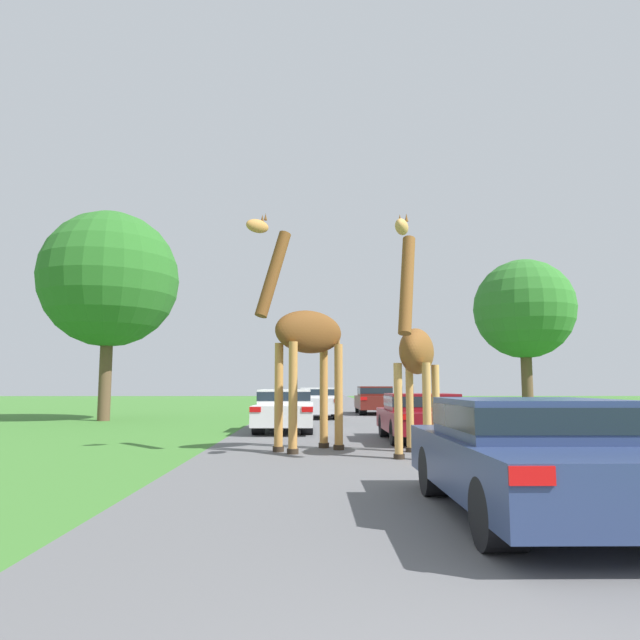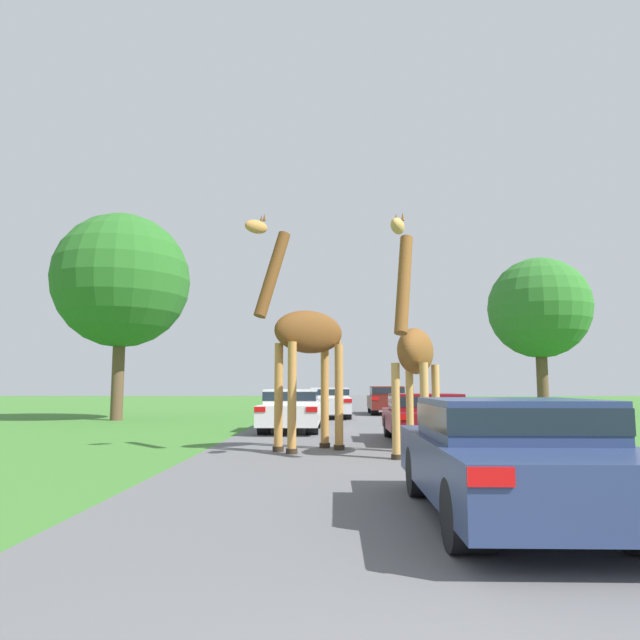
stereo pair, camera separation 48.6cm
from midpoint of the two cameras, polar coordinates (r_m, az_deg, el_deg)
The scene contains 10 objects.
road at distance 31.42m, azimuth 3.08°, elevation -9.23°, with size 7.12×120.00×0.00m.
giraffe_near_road at distance 13.07m, azimuth -0.44°, elevation -2.00°, with size 2.37×1.96×5.26m.
giraffe_companion at distance 12.17m, azimuth 10.57°, elevation -3.18°, with size 1.33×2.64×4.83m.
car_lead_maroon at distance 6.91m, azimuth 20.51°, elevation -12.40°, with size 1.95×4.31×1.31m.
car_queue_right at distance 15.65m, azimuth 11.35°, elevation -9.32°, with size 1.96×4.00×1.25m.
car_queue_left at distance 18.68m, azimuth -2.12°, elevation -8.86°, with size 1.82×4.35×1.34m.
car_far_ahead at distance 26.24m, azimuth 1.54°, elevation -8.17°, with size 1.88×4.01×1.37m.
car_verge_right at distance 29.98m, azimuth 7.16°, elevation -7.87°, with size 1.81×4.20×1.42m.
tree_left_edge at distance 34.04m, azimuth 21.46°, elevation 1.09°, with size 5.58×5.58×8.56m.
tree_centre_back at distance 26.28m, azimuth -18.72°, elevation 3.71°, with size 5.83×5.83×8.94m.
Camera 2 is at (-0.61, -1.37, 1.46)m, focal length 32.00 mm.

